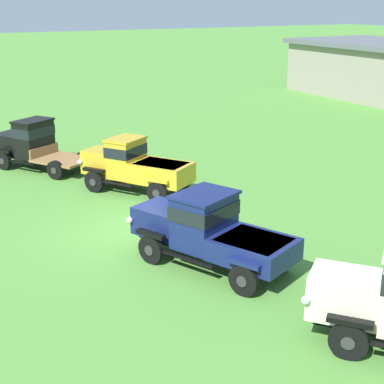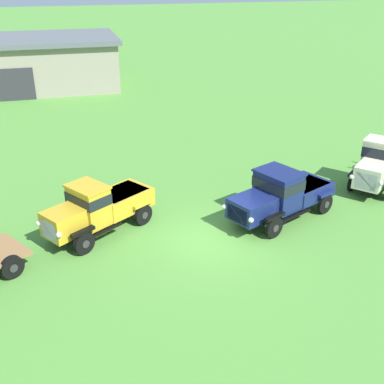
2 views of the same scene
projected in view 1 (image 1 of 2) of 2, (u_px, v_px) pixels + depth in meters
ground_plane at (134, 234)px, 18.75m from camera, size 240.00×240.00×0.00m
vintage_truck_foreground_near at (32, 143)px, 25.79m from camera, size 4.94×3.98×2.16m
vintage_truck_second_in_line at (134, 165)px, 22.56m from camera, size 4.55×3.67×2.08m
vintage_truck_midrow_center at (209, 229)px, 16.26m from camera, size 5.16×3.54×2.08m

